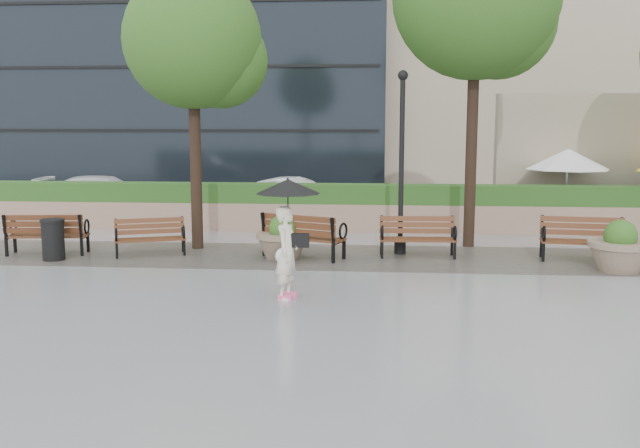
# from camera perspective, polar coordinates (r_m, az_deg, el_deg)

# --- Properties ---
(ground) EXTENTS (100.00, 100.00, 0.00)m
(ground) POSITION_cam_1_polar(r_m,az_deg,el_deg) (13.82, 1.39, -5.07)
(ground) COLOR gray
(ground) RESTS_ON ground
(cobble_strip) EXTENTS (28.00, 3.20, 0.01)m
(cobble_strip) POSITION_cam_1_polar(r_m,az_deg,el_deg) (16.75, 2.00, -2.65)
(cobble_strip) COLOR #383330
(cobble_strip) RESTS_ON ground
(hedge_wall) EXTENTS (24.00, 0.80, 1.35)m
(hedge_wall) POSITION_cam_1_polar(r_m,az_deg,el_deg) (20.59, 2.56, 1.30)
(hedge_wall) COLOR #997663
(hedge_wall) RESTS_ON ground
(asphalt_street) EXTENTS (40.00, 7.00, 0.00)m
(asphalt_street) POSITION_cam_1_polar(r_m,az_deg,el_deg) (24.64, 2.92, 0.93)
(asphalt_street) COLOR black
(asphalt_street) RESTS_ON ground
(bench_0) EXTENTS (1.92, 0.95, 0.99)m
(bench_0) POSITION_cam_1_polar(r_m,az_deg,el_deg) (18.21, -20.96, -1.38)
(bench_0) COLOR brown
(bench_0) RESTS_ON ground
(bench_1) EXTENTS (1.73, 1.16, 0.87)m
(bench_1) POSITION_cam_1_polar(r_m,az_deg,el_deg) (17.35, -13.41, -1.64)
(bench_1) COLOR brown
(bench_1) RESTS_ON ground
(bench_2) EXTENTS (2.06, 1.47, 1.04)m
(bench_2) POSITION_cam_1_polar(r_m,az_deg,el_deg) (16.61, -1.33, -1.68)
(bench_2) COLOR brown
(bench_2) RESTS_ON ground
(bench_3) EXTENTS (1.79, 0.77, 0.94)m
(bench_3) POSITION_cam_1_polar(r_m,az_deg,el_deg) (16.83, 7.80, -1.72)
(bench_3) COLOR brown
(bench_3) RESTS_ON ground
(bench_4) EXTENTS (1.91, 0.94, 0.99)m
(bench_4) POSITION_cam_1_polar(r_m,az_deg,el_deg) (17.30, 20.24, -1.85)
(bench_4) COLOR brown
(bench_4) RESTS_ON ground
(planter_left) EXTENTS (1.23, 1.23, 1.03)m
(planter_left) POSITION_cam_1_polar(r_m,az_deg,el_deg) (16.52, -3.01, -1.41)
(planter_left) COLOR #7F6B56
(planter_left) RESTS_ON ground
(planter_right) EXTENTS (1.33, 1.33, 1.11)m
(planter_right) POSITION_cam_1_polar(r_m,az_deg,el_deg) (16.39, 22.85, -2.03)
(planter_right) COLOR #7F6B56
(planter_right) RESTS_ON ground
(trash_bin) EXTENTS (0.54, 0.54, 0.90)m
(trash_bin) POSITION_cam_1_polar(r_m,az_deg,el_deg) (17.42, -20.57, -1.27)
(trash_bin) COLOR black
(trash_bin) RESTS_ON ground
(lamppost) EXTENTS (0.28, 0.28, 4.33)m
(lamppost) POSITION_cam_1_polar(r_m,az_deg,el_deg) (16.99, 6.52, 3.97)
(lamppost) COLOR black
(lamppost) RESTS_ON ground
(tree_0) EXTENTS (3.43, 3.33, 6.77)m
(tree_0) POSITION_cam_1_polar(r_m,az_deg,el_deg) (17.93, -9.61, 13.90)
(tree_0) COLOR black
(tree_0) RESTS_ON ground
(tree_1) EXTENTS (4.07, 4.07, 8.21)m
(tree_1) POSITION_cam_1_polar(r_m,az_deg,el_deg) (18.56, 12.82, 16.88)
(tree_1) COLOR black
(tree_1) RESTS_ON ground
(patio_umb_white) EXTENTS (2.50, 2.50, 2.30)m
(patio_umb_white) POSITION_cam_1_polar(r_m,az_deg,el_deg) (22.81, 19.22, 4.88)
(patio_umb_white) COLOR black
(patio_umb_white) RESTS_ON ground
(car_left) EXTENTS (4.65, 2.39, 1.29)m
(car_left) POSITION_cam_1_polar(r_m,az_deg,el_deg) (25.29, -16.73, 2.24)
(car_left) COLOR silver
(car_left) RESTS_ON ground
(car_right) EXTENTS (4.08, 2.16, 1.28)m
(car_right) POSITION_cam_1_polar(r_m,az_deg,el_deg) (23.52, -1.94, 2.14)
(car_right) COLOR silver
(car_right) RESTS_ON ground
(pedestrian) EXTENTS (1.17, 1.17, 2.15)m
(pedestrian) POSITION_cam_1_polar(r_m,az_deg,el_deg) (12.75, -2.62, -0.22)
(pedestrian) COLOR #EEE3C8
(pedestrian) RESTS_ON ground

